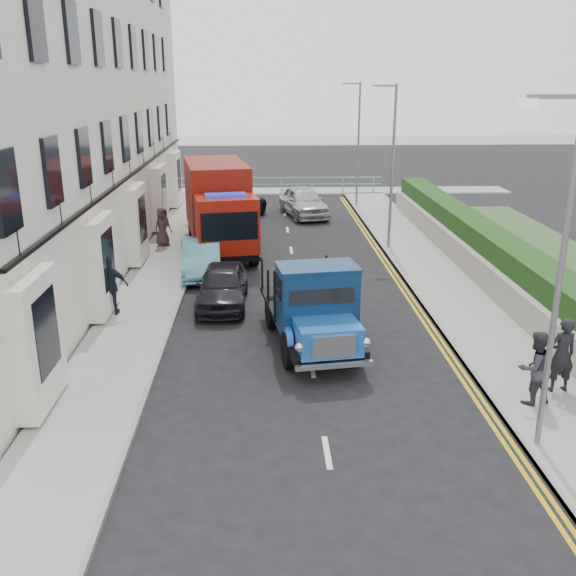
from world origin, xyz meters
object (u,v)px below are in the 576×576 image
object	(u,v)px
lamp_near	(556,260)
bedford_lorry	(315,313)
parked_car_front	(222,285)
lamp_far	(356,137)
red_lorry	(219,205)
pedestrian_east_near	(562,355)
lamp_mid	(390,158)

from	to	relation	value
lamp_near	bedford_lorry	bearing A→B (deg)	128.57
lamp_near	parked_car_front	xyz separation A→B (m)	(-6.78, 9.00, -3.32)
lamp_near	parked_car_front	size ratio (longest dim) A/B	1.77
lamp_far	parked_car_front	size ratio (longest dim) A/B	1.77
red_lorry	pedestrian_east_near	xyz separation A→B (m)	(8.85, -14.01, -0.95)
lamp_far	bedford_lorry	distance (m)	21.53
parked_car_front	pedestrian_east_near	bearing A→B (deg)	-37.99
lamp_far	pedestrian_east_near	world-z (taller)	lamp_far
bedford_lorry	red_lorry	distance (m)	11.73
bedford_lorry	pedestrian_east_near	distance (m)	6.21
lamp_near	red_lorry	bearing A→B (deg)	114.20
lamp_near	bedford_lorry	xyz separation A→B (m)	(-4.02, 5.04, -2.85)
bedford_lorry	parked_car_front	xyz separation A→B (m)	(-2.76, 3.96, -0.47)
lamp_near	lamp_mid	size ratio (longest dim) A/B	1.00
parked_car_front	pedestrian_east_near	size ratio (longest dim) A/B	2.15
lamp_near	lamp_mid	xyz separation A→B (m)	(0.00, 16.00, 0.00)
bedford_lorry	parked_car_front	bearing A→B (deg)	116.79
lamp_far	bedford_lorry	size ratio (longest dim) A/B	1.28
lamp_near	red_lorry	distance (m)	17.94
lamp_far	pedestrian_east_near	distance (m)	23.97
lamp_far	pedestrian_east_near	bearing A→B (deg)	-86.29
lamp_mid	parked_car_front	xyz separation A→B (m)	(-6.78, -7.00, -3.32)
red_lorry	pedestrian_east_near	size ratio (longest dim) A/B	4.03
lamp_near	lamp_far	size ratio (longest dim) A/B	1.00
lamp_far	parked_car_front	xyz separation A→B (m)	(-6.78, -17.00, -3.32)
lamp_near	lamp_mid	distance (m)	16.00
parked_car_front	pedestrian_east_near	xyz separation A→B (m)	(8.32, -6.74, 0.37)
bedford_lorry	pedestrian_east_near	size ratio (longest dim) A/B	2.96
lamp_mid	pedestrian_east_near	xyz separation A→B (m)	(1.54, -13.74, -2.96)
lamp_far	red_lorry	world-z (taller)	lamp_far
lamp_mid	lamp_far	distance (m)	10.00
bedford_lorry	parked_car_front	world-z (taller)	bedford_lorry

